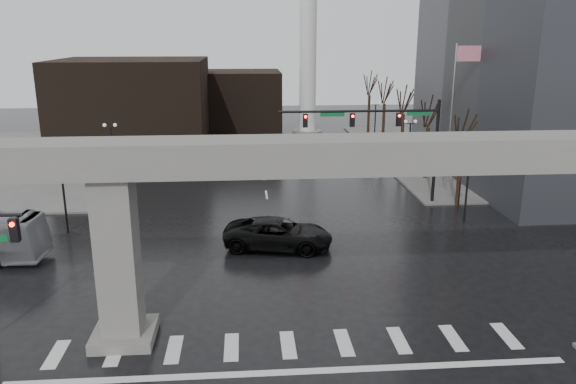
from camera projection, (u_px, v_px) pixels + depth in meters
name	position (u px, v px, depth m)	size (l,w,h in m)	color
ground	(286.00, 333.00, 24.79)	(160.00, 160.00, 0.00)	black
sidewalk_ne	(499.00, 153.00, 61.22)	(28.00, 36.00, 0.15)	slate
sidewalk_nw	(7.00, 162.00, 57.37)	(28.00, 36.00, 0.15)	slate
elevated_guideway	(317.00, 182.00, 23.00)	(48.00, 2.60, 8.70)	gray
building_far_left	(134.00, 105.00, 62.66)	(16.00, 14.00, 10.00)	black
building_far_mid	(242.00, 102.00, 73.41)	(10.00, 10.00, 8.00)	black
smokestack	(308.00, 28.00, 65.69)	(3.60, 3.60, 30.00)	white
signal_mast_arm	(388.00, 129.00, 41.89)	(12.12, 0.43, 8.00)	black
flagpole_assembly	(456.00, 101.00, 44.96)	(2.06, 0.12, 12.00)	silver
lamp_right_0	(468.00, 174.00, 38.27)	(1.22, 0.32, 5.11)	black
lamp_right_1	(410.00, 137.00, 51.69)	(1.22, 0.32, 5.11)	black
lamp_right_2	(375.00, 116.00, 65.12)	(1.22, 0.32, 5.11)	black
lamp_left_0	(62.00, 182.00, 36.27)	(1.22, 0.32, 5.11)	black
lamp_left_1	(111.00, 142.00, 49.69)	(1.22, 0.32, 5.11)	black
lamp_left_2	(139.00, 118.00, 63.12)	(1.22, 0.32, 5.11)	black
tree_right_0	(460.00, 170.00, 42.38)	(1.09, 1.58, 7.50)	black
tree_right_1	(427.00, 148.00, 50.04)	(1.09, 1.61, 7.67)	black
tree_right_2	(403.00, 132.00, 57.69)	(1.10, 1.63, 7.85)	black
tree_right_3	(384.00, 120.00, 65.34)	(1.11, 1.66, 8.02)	black
tree_right_4	(369.00, 110.00, 73.00)	(1.12, 1.69, 8.19)	black
pickup_truck	(278.00, 234.00, 34.32)	(3.04, 6.59, 1.83)	black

